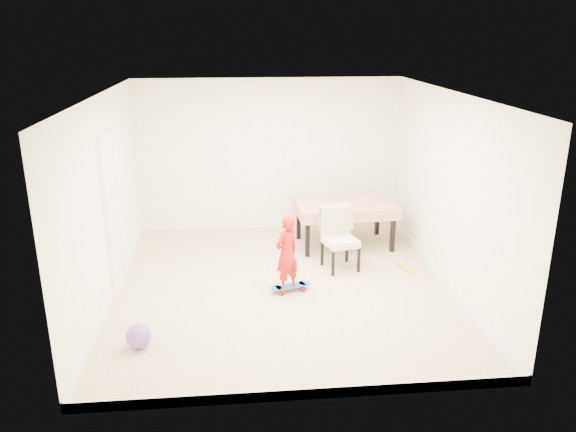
{
  "coord_description": "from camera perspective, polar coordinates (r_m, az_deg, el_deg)",
  "views": [
    {
      "loc": [
        -0.6,
        -6.98,
        3.36
      ],
      "look_at": [
        0.1,
        0.2,
        0.95
      ],
      "focal_mm": 35.0,
      "sensor_mm": 36.0,
      "label": 1
    }
  ],
  "objects": [
    {
      "name": "dining_chair",
      "position": [
        8.18,
        5.37,
        -2.38
      ],
      "size": [
        0.62,
        0.68,
        0.92
      ],
      "primitive_type": null,
      "rotation": [
        0.0,
        0.0,
        0.24
      ],
      "color": "silver",
      "rests_on": "ground"
    },
    {
      "name": "baseboard_front",
      "position": [
        5.6,
        1.74,
        -17.61
      ],
      "size": [
        4.5,
        0.02,
        0.12
      ],
      "primitive_type": "cube",
      "color": "white",
      "rests_on": "ground"
    },
    {
      "name": "foam_toy",
      "position": [
        8.46,
        11.87,
        -5.12
      ],
      "size": [
        0.16,
        0.4,
        0.06
      ],
      "primitive_type": "cylinder",
      "rotation": [
        1.57,
        0.0,
        0.26
      ],
      "color": "yellow",
      "rests_on": "ground"
    },
    {
      "name": "baseboard_left",
      "position": [
        7.89,
        -17.16,
        -7.13
      ],
      "size": [
        0.02,
        5.0,
        0.12
      ],
      "primitive_type": "cube",
      "color": "white",
      "rests_on": "ground"
    },
    {
      "name": "child",
      "position": [
        7.38,
        -0.13,
        -4.09
      ],
      "size": [
        0.46,
        0.44,
        1.05
      ],
      "primitive_type": "imported",
      "rotation": [
        0.0,
        0.0,
        3.83
      ],
      "color": "red",
      "rests_on": "ground"
    },
    {
      "name": "balloon",
      "position": [
        6.53,
        -14.96,
        -11.74
      ],
      "size": [
        0.28,
        0.28,
        0.28
      ],
      "primitive_type": "sphere",
      "color": "#794DBA",
      "rests_on": "ground"
    },
    {
      "name": "door",
      "position": [
        7.81,
        -17.28,
        0.23
      ],
      "size": [
        0.11,
        0.94,
        2.11
      ],
      "primitive_type": "cube",
      "color": "white",
      "rests_on": "ground"
    },
    {
      "name": "skateboard",
      "position": [
        7.62,
        0.24,
        -7.33
      ],
      "size": [
        0.59,
        0.35,
        0.08
      ],
      "primitive_type": null,
      "rotation": [
        0.0,
        0.0,
        0.28
      ],
      "color": "blue",
      "rests_on": "ground"
    },
    {
      "name": "wall_front",
      "position": [
        4.98,
        1.86,
        -5.93
      ],
      "size": [
        4.5,
        0.04,
        2.6
      ],
      "primitive_type": "cube",
      "color": "white",
      "rests_on": "ground"
    },
    {
      "name": "dining_table",
      "position": [
        9.13,
        5.74,
        -0.78
      ],
      "size": [
        1.61,
        1.07,
        0.73
      ],
      "primitive_type": null,
      "rotation": [
        0.0,
        0.0,
        0.06
      ],
      "color": "#AE2109",
      "rests_on": "ground"
    },
    {
      "name": "baseboard_back",
      "position": [
        10.04,
        -1.84,
        -0.72
      ],
      "size": [
        4.5,
        0.02,
        0.12
      ],
      "primitive_type": "cube",
      "color": "white",
      "rests_on": "ground"
    },
    {
      "name": "wall_left",
      "position": [
        7.45,
        -17.97,
        1.52
      ],
      "size": [
        0.04,
        5.0,
        2.6
      ],
      "primitive_type": "cube",
      "color": "white",
      "rests_on": "ground"
    },
    {
      "name": "ceiling",
      "position": [
        7.05,
        -0.67,
        12.13
      ],
      "size": [
        4.5,
        5.0,
        0.04
      ],
      "primitive_type": "cube",
      "color": "white",
      "rests_on": "wall_back"
    },
    {
      "name": "baseboard_right",
      "position": [
        8.22,
        15.23,
        -5.87
      ],
      "size": [
        0.02,
        5.0,
        0.12
      ],
      "primitive_type": "cube",
      "color": "white",
      "rests_on": "ground"
    },
    {
      "name": "wall_right",
      "position": [
        7.81,
        15.92,
        2.46
      ],
      "size": [
        0.04,
        5.0,
        2.6
      ],
      "primitive_type": "cube",
      "color": "white",
      "rests_on": "ground"
    },
    {
      "name": "wall_back",
      "position": [
        9.7,
        -1.91,
        6.2
      ],
      "size": [
        4.5,
        0.04,
        2.6
      ],
      "primitive_type": "cube",
      "color": "white",
      "rests_on": "ground"
    },
    {
      "name": "ground",
      "position": [
        7.77,
        -0.6,
        -7.15
      ],
      "size": [
        5.0,
        5.0,
        0.0
      ],
      "primitive_type": "plane",
      "color": "#C4AE88",
      "rests_on": "ground"
    }
  ]
}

